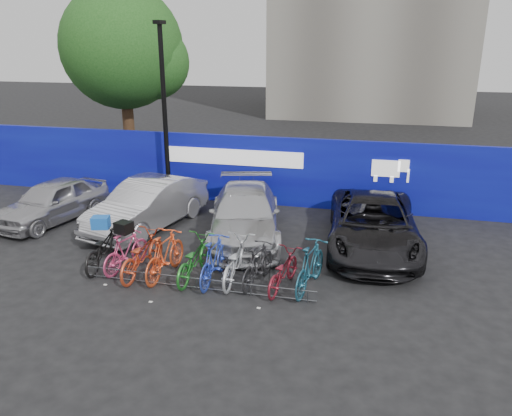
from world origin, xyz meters
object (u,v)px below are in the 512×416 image
(car_2, at_px, (245,214))
(bike_2, at_px, (142,254))
(bike_1, at_px, (126,251))
(bike_5, at_px, (214,260))
(bike_rack, at_px, (197,283))
(bike_4, at_px, (194,259))
(bike_7, at_px, (258,265))
(tree, at_px, (128,51))
(car_3, at_px, (373,224))
(bike_0, at_px, (103,247))
(car_0, at_px, (52,201))
(bike_6, at_px, (236,261))
(bike_8, at_px, (283,271))
(bike_3, at_px, (165,255))
(car_1, at_px, (148,205))
(bike_9, at_px, (310,266))
(lamppost, at_px, (164,110))

(car_2, height_order, bike_2, car_2)
(bike_1, relative_size, bike_5, 0.90)
(bike_rack, bearing_deg, bike_5, 60.90)
(bike_4, bearing_deg, bike_7, -174.35)
(tree, relative_size, bike_rack, 1.39)
(car_3, xyz_separation_m, bike_0, (-6.65, -2.76, -0.20))
(car_0, relative_size, bike_2, 1.95)
(bike_6, height_order, bike_8, bike_6)
(car_0, distance_m, bike_5, 6.91)
(car_2, xyz_separation_m, bike_1, (-2.35, -2.79, -0.21))
(bike_2, relative_size, bike_3, 1.07)
(bike_0, bearing_deg, bike_rack, 162.98)
(car_1, distance_m, bike_2, 3.28)
(bike_rack, relative_size, bike_8, 3.25)
(tree, distance_m, car_3, 13.62)
(bike_0, distance_m, bike_1, 0.66)
(bike_6, bearing_deg, car_0, -20.13)
(car_0, relative_size, car_2, 0.80)
(car_0, xyz_separation_m, bike_6, (6.79, -2.65, -0.15))
(bike_rack, distance_m, bike_5, 0.68)
(bike_8, relative_size, bike_9, 0.89)
(bike_8, bearing_deg, car_0, -8.25)
(lamppost, distance_m, bike_9, 8.32)
(car_2, bearing_deg, car_3, -12.87)
(car_1, xyz_separation_m, bike_0, (0.08, -2.82, -0.23))
(bike_3, bearing_deg, bike_6, -168.07)
(bike_6, relative_size, bike_8, 1.14)
(car_2, relative_size, bike_5, 2.65)
(car_3, xyz_separation_m, bike_7, (-2.59, -2.82, -0.21))
(car_2, relative_size, bike_2, 2.44)
(car_0, relative_size, bike_5, 2.12)
(bike_rack, height_order, car_3, car_3)
(tree, xyz_separation_m, bike_2, (5.19, -10.20, -4.54))
(car_2, bearing_deg, bike_9, -63.78)
(bike_4, height_order, bike_8, bike_4)
(bike_5, bearing_deg, car_1, -41.60)
(car_2, relative_size, bike_1, 2.95)
(bike_rack, distance_m, bike_8, 2.02)
(tree, height_order, car_1, tree)
(lamppost, xyz_separation_m, car_3, (7.11, -2.57, -2.55))
(car_1, height_order, bike_5, car_1)
(car_0, distance_m, bike_0, 4.23)
(lamppost, height_order, bike_1, lamppost)
(bike_rack, relative_size, bike_6, 2.84)
(tree, bearing_deg, bike_0, -68.03)
(bike_rack, height_order, car_0, car_0)
(lamppost, distance_m, car_1, 3.59)
(bike_9, bearing_deg, car_3, -104.60)
(car_2, distance_m, bike_7, 3.00)
(tree, height_order, bike_9, tree)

